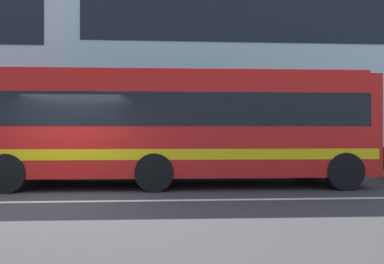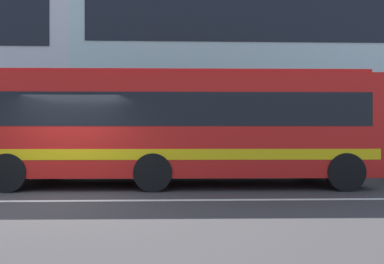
# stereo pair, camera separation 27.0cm
# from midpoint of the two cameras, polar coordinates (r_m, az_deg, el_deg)

# --- Properties ---
(ground_plane) EXTENTS (160.00, 160.00, 0.00)m
(ground_plane) POSITION_cam_midpoint_polar(r_m,az_deg,el_deg) (8.05, -21.92, -11.07)
(ground_plane) COLOR #3A3636
(lane_centre_line) EXTENTS (60.00, 0.16, 0.01)m
(lane_centre_line) POSITION_cam_midpoint_polar(r_m,az_deg,el_deg) (8.05, -21.92, -11.05)
(lane_centre_line) COLOR silver
(lane_centre_line) RESTS_ON ground_plane
(hedge_row_far) EXTENTS (12.57, 1.10, 0.86)m
(hedge_row_far) POSITION_cam_midpoint_polar(r_m,az_deg,el_deg) (13.54, -12.81, -4.72)
(hedge_row_far) COLOR #26582C
(hedge_row_far) RESTS_ON ground_plane
(apartment_block_right) EXTENTS (20.80, 8.25, 13.05)m
(apartment_block_right) POSITION_cam_midpoint_polar(r_m,az_deg,el_deg) (22.23, 10.77, 12.97)
(apartment_block_right) COLOR silver
(apartment_block_right) RESTS_ON ground_plane
(transit_bus) EXTENTS (10.79, 2.70, 3.22)m
(transit_bus) POSITION_cam_midpoint_polar(r_m,az_deg,el_deg) (9.68, -1.43, 1.36)
(transit_bus) COLOR red
(transit_bus) RESTS_ON ground_plane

